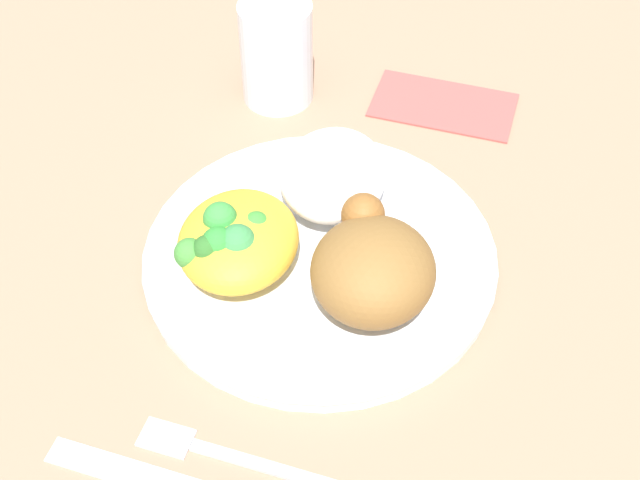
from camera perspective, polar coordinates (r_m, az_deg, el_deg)
ground_plane at (r=0.66m, az=0.00°, el=-1.56°), size 2.00×2.00×0.00m
plate at (r=0.66m, az=0.00°, el=-1.06°), size 0.27×0.27×0.02m
roasted_chicken at (r=0.60m, az=3.44°, el=-1.80°), size 0.10×0.09×0.06m
rice_pile at (r=0.68m, az=0.93°, el=4.31°), size 0.10×0.08×0.04m
mac_cheese_with_broccoli at (r=0.63m, az=-5.54°, el=-0.00°), size 0.10×0.09×0.05m
fork at (r=0.57m, az=-5.86°, el=-13.84°), size 0.03×0.14×0.01m
water_glass at (r=0.79m, az=-2.86°, el=12.12°), size 0.06×0.06×0.09m
napkin at (r=0.81m, az=8.06°, el=8.77°), size 0.09×0.14×0.00m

